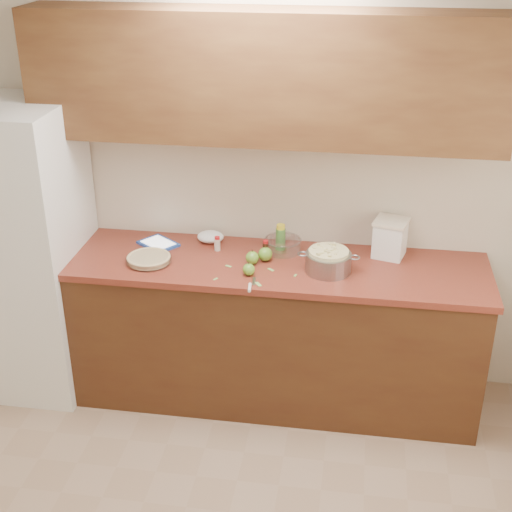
# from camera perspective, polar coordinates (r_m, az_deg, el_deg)

# --- Properties ---
(room_shell) EXTENTS (3.60, 3.60, 3.60)m
(room_shell) POSITION_cam_1_polar(r_m,az_deg,el_deg) (2.68, -4.40, -7.10)
(room_shell) COLOR #A08268
(room_shell) RESTS_ON ground
(counter_run) EXTENTS (2.64, 0.68, 0.92)m
(counter_run) POSITION_cam_1_polar(r_m,az_deg,el_deg) (4.35, 0.26, -5.88)
(counter_run) COLOR #482A14
(counter_run) RESTS_ON ground
(upper_cabinets) EXTENTS (2.60, 0.34, 0.70)m
(upper_cabinets) POSITION_cam_1_polar(r_m,az_deg,el_deg) (3.93, 0.65, 14.13)
(upper_cabinets) COLOR brown
(upper_cabinets) RESTS_ON room_shell
(fridge) EXTENTS (0.70, 0.70, 1.80)m
(fridge) POSITION_cam_1_polar(r_m,az_deg,el_deg) (4.53, -18.14, 0.37)
(fridge) COLOR white
(fridge) RESTS_ON ground
(pie) EXTENTS (0.26, 0.26, 0.04)m
(pie) POSITION_cam_1_polar(r_m,az_deg,el_deg) (4.16, -8.57, -0.24)
(pie) COLOR silver
(pie) RESTS_ON counter_run
(colander) EXTENTS (0.35, 0.26, 0.13)m
(colander) POSITION_cam_1_polar(r_m,az_deg,el_deg) (4.01, 5.81, -0.41)
(colander) COLOR gray
(colander) RESTS_ON counter_run
(flour_canister) EXTENTS (0.22, 0.22, 0.23)m
(flour_canister) POSITION_cam_1_polar(r_m,az_deg,el_deg) (4.23, 10.67, 1.45)
(flour_canister) COLOR white
(flour_canister) RESTS_ON counter_run
(tablet) EXTENTS (0.28, 0.27, 0.02)m
(tablet) POSITION_cam_1_polar(r_m,az_deg,el_deg) (4.37, -7.83, 0.98)
(tablet) COLOR #234CA9
(tablet) RESTS_ON counter_run
(paring_knife) EXTENTS (0.04, 0.18, 0.02)m
(paring_knife) POSITION_cam_1_polar(r_m,az_deg,el_deg) (3.84, -0.46, -2.46)
(paring_knife) COLOR gray
(paring_knife) RESTS_ON counter_run
(lemon_bottle) EXTENTS (0.06, 0.06, 0.16)m
(lemon_bottle) POSITION_cam_1_polar(r_m,az_deg,el_deg) (4.25, 1.98, 1.49)
(lemon_bottle) COLOR #4C8C38
(lemon_bottle) RESTS_ON counter_run
(cinnamon_shaker) EXTENTS (0.04, 0.04, 0.09)m
(cinnamon_shaker) POSITION_cam_1_polar(r_m,az_deg,el_deg) (4.25, -3.11, 0.98)
(cinnamon_shaker) COLOR beige
(cinnamon_shaker) RESTS_ON counter_run
(vanilla_bottle) EXTENTS (0.03, 0.03, 0.10)m
(vanilla_bottle) POSITION_cam_1_polar(r_m,az_deg,el_deg) (4.18, 0.77, 0.61)
(vanilla_bottle) COLOR black
(vanilla_bottle) RESTS_ON counter_run
(mixing_bowl) EXTENTS (0.22, 0.22, 0.08)m
(mixing_bowl) POSITION_cam_1_polar(r_m,az_deg,el_deg) (4.24, 2.16, 0.92)
(mixing_bowl) COLOR silver
(mixing_bowl) RESTS_ON counter_run
(paper_towel) EXTENTS (0.18, 0.15, 0.07)m
(paper_towel) POSITION_cam_1_polar(r_m,az_deg,el_deg) (4.37, -3.66, 1.54)
(paper_towel) COLOR white
(paper_towel) RESTS_ON counter_run
(apple_left) EXTENTS (0.08, 0.08, 0.09)m
(apple_left) POSITION_cam_1_polar(r_m,az_deg,el_deg) (4.09, -0.30, -0.14)
(apple_left) COLOR #62982A
(apple_left) RESTS_ON counter_run
(apple_center) EXTENTS (0.08, 0.08, 0.09)m
(apple_center) POSITION_cam_1_polar(r_m,az_deg,el_deg) (4.12, 0.75, 0.15)
(apple_center) COLOR #62982A
(apple_center) RESTS_ON counter_run
(apple_front) EXTENTS (0.07, 0.07, 0.08)m
(apple_front) POSITION_cam_1_polar(r_m,az_deg,el_deg) (3.96, -0.58, -1.09)
(apple_front) COLOR #62982A
(apple_front) RESTS_ON counter_run
(peel_a) EXTENTS (0.03, 0.03, 0.00)m
(peel_a) POSITION_cam_1_polar(r_m,az_deg,el_deg) (3.94, -3.26, -1.84)
(peel_a) COLOR #8EC962
(peel_a) RESTS_ON counter_run
(peel_b) EXTENTS (0.04, 0.03, 0.00)m
(peel_b) POSITION_cam_1_polar(r_m,az_deg,el_deg) (4.08, -2.22, -0.82)
(peel_b) COLOR #8EC962
(peel_b) RESTS_ON counter_run
(peel_c) EXTENTS (0.02, 0.03, 0.00)m
(peel_c) POSITION_cam_1_polar(r_m,az_deg,el_deg) (3.98, 3.16, -1.56)
(peel_c) COLOR #8EC962
(peel_c) RESTS_ON counter_run
(peel_d) EXTENTS (0.05, 0.05, 0.00)m
(peel_d) POSITION_cam_1_polar(r_m,az_deg,el_deg) (3.88, 0.18, -2.27)
(peel_d) COLOR #8EC962
(peel_d) RESTS_ON counter_run
(peel_e) EXTENTS (0.04, 0.04, 0.00)m
(peel_e) POSITION_cam_1_polar(r_m,az_deg,el_deg) (4.03, 1.20, -1.10)
(peel_e) COLOR #8EC962
(peel_e) RESTS_ON counter_run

